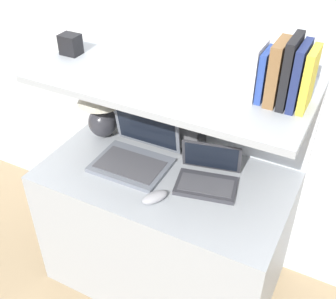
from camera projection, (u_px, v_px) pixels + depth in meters
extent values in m
cube|color=silver|center=(203.00, 41.00, 1.87)|extent=(6.00, 0.05, 2.40)
cube|color=#999EA3|center=(165.00, 230.00, 2.10)|extent=(1.12, 0.62, 0.70)
cube|color=silver|center=(194.00, 160.00, 2.21)|extent=(1.12, 0.04, 1.13)
cube|color=#999EA3|center=(172.00, 80.00, 1.68)|extent=(1.12, 0.55, 0.03)
ellipsoid|color=#2D2D33|center=(103.00, 122.00, 2.11)|extent=(0.15, 0.15, 0.15)
cylinder|color=tan|center=(101.00, 105.00, 2.05)|extent=(0.02, 0.02, 0.04)
cone|color=#B2AD99|center=(99.00, 90.00, 2.00)|extent=(0.23, 0.23, 0.13)
cube|color=slate|center=(131.00, 165.00, 1.93)|extent=(0.34, 0.26, 0.02)
cube|color=#47474C|center=(130.00, 164.00, 1.92)|extent=(0.30, 0.18, 0.00)
cube|color=slate|center=(146.00, 124.00, 1.96)|extent=(0.34, 0.05, 0.26)
cube|color=black|center=(146.00, 125.00, 1.96)|extent=(0.30, 0.04, 0.22)
cube|color=#333338|center=(206.00, 186.00, 1.81)|extent=(0.29, 0.22, 0.02)
cube|color=#47474C|center=(206.00, 185.00, 1.80)|extent=(0.25, 0.16, 0.00)
cube|color=#333338|center=(211.00, 156.00, 1.84)|extent=(0.26, 0.09, 0.15)
cube|color=black|center=(211.00, 157.00, 1.84)|extent=(0.24, 0.08, 0.13)
ellipsoid|color=#99999E|center=(155.00, 197.00, 1.74)|extent=(0.11, 0.13, 0.04)
cube|color=black|center=(192.00, 135.00, 2.01)|extent=(0.12, 0.08, 0.16)
cube|color=#59595B|center=(188.00, 140.00, 1.97)|extent=(0.09, 0.00, 0.11)
cube|color=gold|center=(309.00, 80.00, 1.42)|extent=(0.03, 0.14, 0.22)
cube|color=navy|center=(299.00, 76.00, 1.43)|extent=(0.03, 0.15, 0.23)
cube|color=black|center=(290.00, 72.00, 1.43)|extent=(0.03, 0.15, 0.25)
cube|color=brown|center=(277.00, 72.00, 1.46)|extent=(0.04, 0.14, 0.22)
cube|color=#284293|center=(265.00, 75.00, 1.48)|extent=(0.02, 0.12, 0.18)
cube|color=silver|center=(258.00, 71.00, 1.49)|extent=(0.02, 0.14, 0.20)
cube|color=black|center=(71.00, 44.00, 1.83)|extent=(0.09, 0.07, 0.09)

